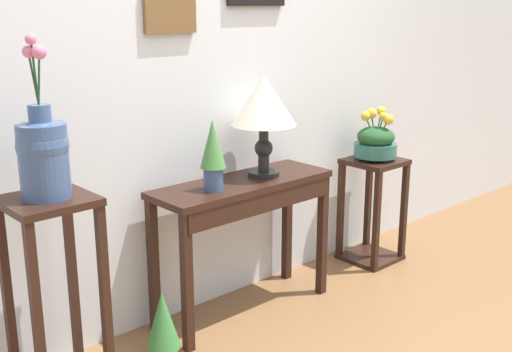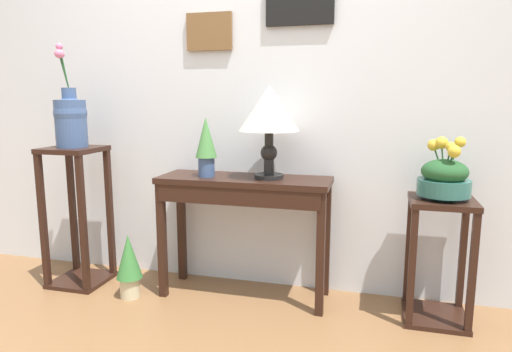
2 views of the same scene
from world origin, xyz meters
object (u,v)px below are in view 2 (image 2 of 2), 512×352
at_px(potted_plant_on_console, 206,144).
at_px(console_table, 243,199).
at_px(planter_bowl_wide_right, 444,177).
at_px(table_lamp, 269,112).
at_px(flower_vase_tall_left, 70,117).
at_px(pedestal_stand_right, 438,260).
at_px(potted_plant_floor, 129,263).
at_px(pedestal_stand_left, 78,216).

bearing_deg(potted_plant_on_console, console_table, 3.94).
bearing_deg(planter_bowl_wide_right, potted_plant_on_console, -179.27).
distance_m(console_table, table_lamp, 0.53).
xyz_separation_m(console_table, table_lamp, (0.15, 0.02, 0.51)).
xyz_separation_m(flower_vase_tall_left, planter_bowl_wide_right, (2.19, 0.07, -0.29)).
relative_size(pedestal_stand_right, planter_bowl_wide_right, 2.07).
relative_size(flower_vase_tall_left, planter_bowl_wide_right, 1.92).
bearing_deg(potted_plant_floor, flower_vase_tall_left, 164.42).
bearing_deg(potted_plant_on_console, flower_vase_tall_left, -176.43).
bearing_deg(pedestal_stand_left, flower_vase_tall_left, -112.54).
distance_m(pedestal_stand_left, potted_plant_floor, 0.50).
bearing_deg(potted_plant_on_console, pedestal_stand_left, -176.47).
xyz_separation_m(table_lamp, planter_bowl_wide_right, (0.95, -0.02, -0.33)).
relative_size(pedestal_stand_right, potted_plant_floor, 1.71).
bearing_deg(planter_bowl_wide_right, console_table, -179.93).
relative_size(planter_bowl_wide_right, potted_plant_floor, 0.82).
relative_size(table_lamp, potted_plant_floor, 1.34).
xyz_separation_m(pedestal_stand_left, planter_bowl_wide_right, (2.19, 0.07, 0.35)).
bearing_deg(table_lamp, planter_bowl_wide_right, -1.19).
height_order(console_table, potted_plant_on_console, potted_plant_on_console).
xyz_separation_m(console_table, pedestal_stand_left, (-1.09, -0.07, -0.16)).
distance_m(table_lamp, flower_vase_tall_left, 1.25).
bearing_deg(planter_bowl_wide_right, potted_plant_floor, -173.80).
bearing_deg(console_table, potted_plant_floor, -164.08).
bearing_deg(pedestal_stand_left, planter_bowl_wide_right, 1.85).
height_order(pedestal_stand_left, potted_plant_floor, pedestal_stand_left).
distance_m(flower_vase_tall_left, pedestal_stand_right, 2.31).
bearing_deg(flower_vase_tall_left, table_lamp, 4.18).
xyz_separation_m(table_lamp, pedestal_stand_right, (0.95, -0.02, -0.78)).
bearing_deg(pedestal_stand_right, planter_bowl_wide_right, -69.11).
bearing_deg(flower_vase_tall_left, console_table, 3.65).
relative_size(potted_plant_on_console, flower_vase_tall_left, 0.56).
bearing_deg(flower_vase_tall_left, planter_bowl_wide_right, 1.86).
distance_m(flower_vase_tall_left, planter_bowl_wide_right, 2.21).
bearing_deg(table_lamp, pedestal_stand_left, -175.85).
xyz_separation_m(table_lamp, flower_vase_tall_left, (-1.24, -0.09, -0.04)).
relative_size(table_lamp, pedestal_stand_left, 0.59).
height_order(potted_plant_on_console, flower_vase_tall_left, flower_vase_tall_left).
bearing_deg(pedestal_stand_left, table_lamp, 4.15).
bearing_deg(table_lamp, console_table, -171.98).
bearing_deg(potted_plant_floor, table_lamp, 14.51).
xyz_separation_m(potted_plant_on_console, pedestal_stand_left, (-0.87, -0.05, -0.49)).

